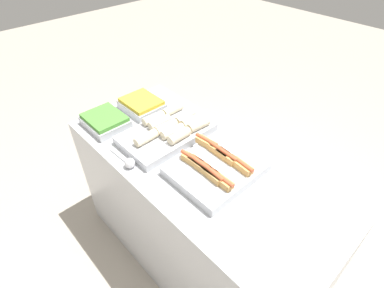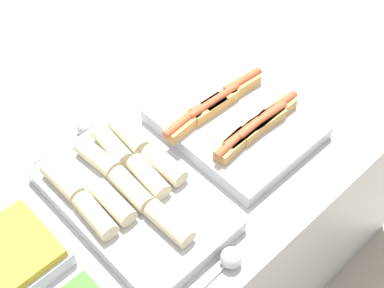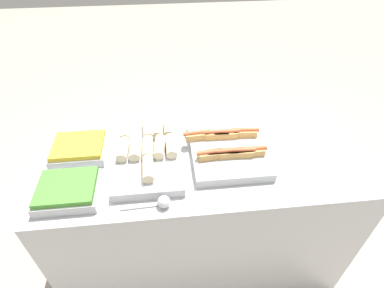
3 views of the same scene
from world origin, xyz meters
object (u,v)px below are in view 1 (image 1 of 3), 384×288
object	(u,v)px
tray_hotdogs	(216,167)
tray_wraps	(168,131)
tray_side_back	(142,105)
serving_spoon_far	(209,118)
serving_spoon_near	(129,163)
tray_side_front	(105,121)

from	to	relation	value
tray_hotdogs	tray_wraps	world-z (taller)	tray_wraps
tray_side_back	serving_spoon_far	distance (m)	0.46
serving_spoon_near	serving_spoon_far	distance (m)	0.61
tray_hotdogs	tray_side_back	xyz separation A→B (m)	(-0.75, 0.08, -0.00)
tray_hotdogs	tray_side_back	world-z (taller)	tray_hotdogs
tray_side_back	serving_spoon_far	bearing A→B (deg)	29.61
tray_side_front	serving_spoon_far	distance (m)	0.65
tray_hotdogs	serving_spoon_far	xyz separation A→B (m)	(-0.34, 0.30, -0.01)
serving_spoon_near	tray_side_front	bearing A→B (deg)	166.20
serving_spoon_far	tray_wraps	bearing A→B (deg)	-100.34
tray_wraps	tray_side_front	world-z (taller)	tray_wraps
tray_hotdogs	tray_wraps	bearing A→B (deg)	177.72
tray_side_back	serving_spoon_near	world-z (taller)	tray_side_back
tray_side_front	serving_spoon_near	size ratio (longest dim) A/B	1.22
tray_side_back	serving_spoon_near	xyz separation A→B (m)	(0.41, -0.38, -0.01)
tray_hotdogs	serving_spoon_far	bearing A→B (deg)	138.50
tray_side_back	serving_spoon_near	size ratio (longest dim) A/B	1.22
tray_wraps	serving_spoon_far	bearing A→B (deg)	79.66
tray_hotdogs	tray_side_front	distance (m)	0.77
tray_side_front	serving_spoon_near	xyz separation A→B (m)	(0.41, -0.10, -0.01)
tray_side_front	serving_spoon_far	world-z (taller)	tray_side_front
serving_spoon_near	tray_wraps	bearing A→B (deg)	100.05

